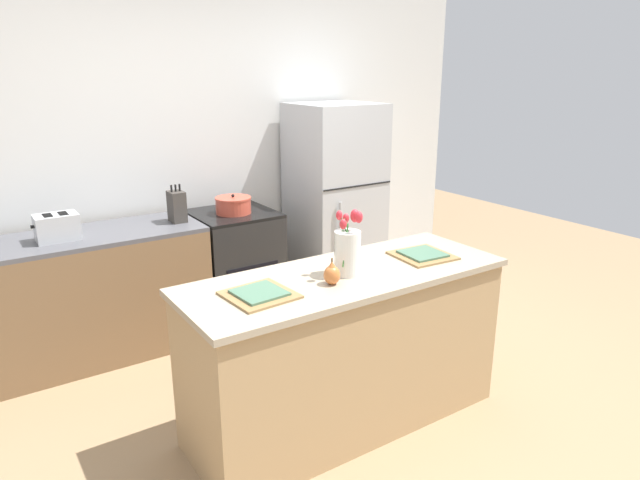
% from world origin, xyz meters
% --- Properties ---
extents(ground_plane, '(10.00, 10.00, 0.00)m').
position_xyz_m(ground_plane, '(0.00, 0.00, 0.00)').
color(ground_plane, '#997A56').
extents(back_wall, '(5.20, 0.08, 2.70)m').
position_xyz_m(back_wall, '(0.00, 2.00, 1.35)').
color(back_wall, silver).
rests_on(back_wall, ground_plane).
extents(kitchen_island, '(1.80, 0.66, 0.90)m').
position_xyz_m(kitchen_island, '(0.00, 0.00, 0.45)').
color(kitchen_island, tan).
rests_on(kitchen_island, ground_plane).
extents(back_counter, '(1.68, 0.60, 0.88)m').
position_xyz_m(back_counter, '(-1.06, 1.60, 0.44)').
color(back_counter, brown).
rests_on(back_counter, ground_plane).
extents(stove_range, '(0.60, 0.61, 0.88)m').
position_xyz_m(stove_range, '(0.10, 1.60, 0.44)').
color(stove_range, black).
rests_on(stove_range, ground_plane).
extents(refrigerator, '(0.68, 0.67, 1.66)m').
position_xyz_m(refrigerator, '(1.05, 1.60, 0.83)').
color(refrigerator, '#B7BABC').
rests_on(refrigerator, ground_plane).
extents(flower_vase, '(0.15, 0.14, 0.35)m').
position_xyz_m(flower_vase, '(-0.01, -0.02, 1.04)').
color(flower_vase, silver).
rests_on(flower_vase, kitchen_island).
extents(pear_figurine, '(0.08, 0.08, 0.14)m').
position_xyz_m(pear_figurine, '(-0.15, -0.09, 0.96)').
color(pear_figurine, '#C66B33').
rests_on(pear_figurine, kitchen_island).
extents(plate_setting_left, '(0.33, 0.33, 0.02)m').
position_xyz_m(plate_setting_left, '(-0.53, -0.02, 0.91)').
color(plate_setting_left, olive).
rests_on(plate_setting_left, kitchen_island).
extents(plate_setting_right, '(0.33, 0.33, 0.02)m').
position_xyz_m(plate_setting_right, '(0.53, -0.02, 0.91)').
color(plate_setting_right, olive).
rests_on(plate_setting_right, kitchen_island).
extents(toaster, '(0.28, 0.18, 0.17)m').
position_xyz_m(toaster, '(-1.15, 1.56, 0.97)').
color(toaster, '#B7BABC').
rests_on(toaster, back_counter).
extents(cooking_pot, '(0.27, 0.27, 0.15)m').
position_xyz_m(cooking_pot, '(0.09, 1.57, 0.94)').
color(cooking_pot, '#CC4C38').
rests_on(cooking_pot, stove_range).
extents(knife_block, '(0.10, 0.14, 0.27)m').
position_xyz_m(knife_block, '(-0.35, 1.57, 0.99)').
color(knife_block, '#3D3833').
rests_on(knife_block, back_counter).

